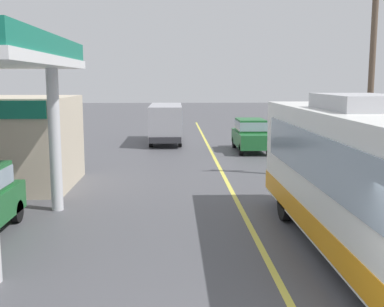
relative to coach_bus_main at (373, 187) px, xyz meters
The scene contains 6 objects.
ground 15.95m from the coach_bus_main, 98.05° to the left, with size 120.00×120.00×0.00m, color #4C4C51.
lane_divider_stripe 11.06m from the coach_bus_main, 101.73° to the left, with size 0.16×50.00×0.01m, color #D8CC4C.
coach_bus_main is the anchor object (origin of this frame).
minibus_opposing_lane 21.34m from the coach_bus_main, 103.14° to the left, with size 2.04×6.13×2.44m.
car_trailing_behind_bus 16.99m from the coach_bus_main, 89.86° to the left, with size 1.70×4.20×1.82m.
utility_pole_roadside 9.82m from the coach_bus_main, 68.50° to the left, with size 1.80×0.24×8.25m.
Camera 1 is at (-2.08, -5.68, 4.01)m, focal length 44.75 mm.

